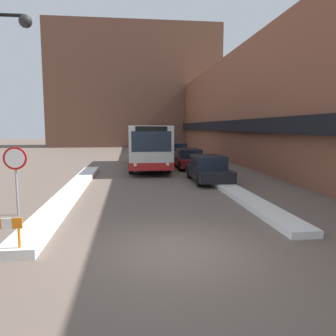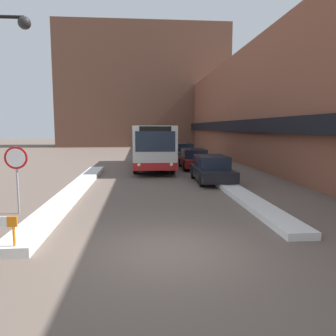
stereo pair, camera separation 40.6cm
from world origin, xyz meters
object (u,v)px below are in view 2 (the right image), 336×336
(parked_car_middle, at_px, (194,159))
(stop_sign, at_px, (16,165))
(parked_car_back, at_px, (183,151))
(parked_car_front, at_px, (212,169))
(city_bus, at_px, (152,145))

(parked_car_middle, distance_m, stop_sign, 14.28)
(parked_car_back, bearing_deg, parked_car_front, -90.00)
(parked_car_middle, bearing_deg, parked_car_front, -90.00)
(city_bus, distance_m, parked_car_front, 7.30)
(parked_car_front, relative_size, stop_sign, 1.85)
(parked_car_back, bearing_deg, stop_sign, -113.75)
(parked_car_middle, height_order, parked_car_back, parked_car_back)
(parked_car_back, xyz_separation_m, stop_sign, (-7.99, -18.16, 0.92))
(parked_car_front, height_order, parked_car_middle, parked_car_front)
(parked_car_middle, bearing_deg, parked_car_back, 90.00)
(parked_car_front, bearing_deg, stop_sign, -143.50)
(city_bus, distance_m, parked_car_back, 6.44)
(city_bus, height_order, stop_sign, city_bus)
(city_bus, relative_size, parked_car_middle, 2.41)
(parked_car_front, xyz_separation_m, parked_car_back, (-0.00, 12.24, 0.05))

